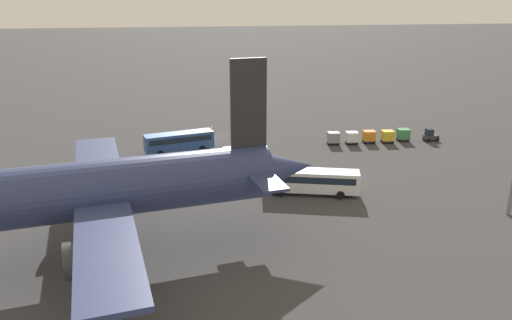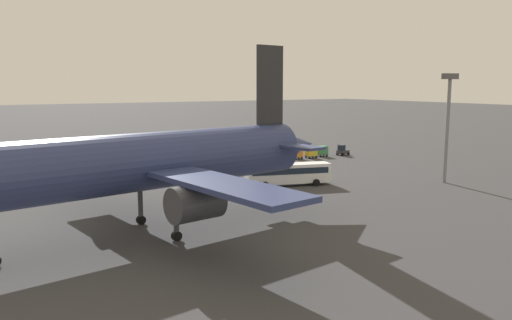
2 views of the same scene
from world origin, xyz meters
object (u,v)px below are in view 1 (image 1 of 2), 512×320
(shuttle_bus_far, at_px, (311,180))
(baggage_tug, at_px, (430,135))
(airplane, at_px, (86,192))
(cargo_cart_grey, at_px, (333,137))
(cargo_cart_white, at_px, (352,137))
(cargo_cart_green, at_px, (403,134))
(shuttle_bus_near, at_px, (179,140))
(cargo_cart_orange, at_px, (369,136))
(worker_person, at_px, (212,131))
(cargo_cart_yellow, at_px, (388,136))

(shuttle_bus_far, height_order, baggage_tug, shuttle_bus_far)
(airplane, height_order, cargo_cart_grey, airplane)
(cargo_cart_white, xyz_separation_m, cargo_cart_grey, (3.09, -0.27, 0.00))
(cargo_cart_green, bearing_deg, shuttle_bus_near, 0.30)
(shuttle_bus_far, bearing_deg, cargo_cart_white, -106.16)
(cargo_cart_orange, distance_m, cargo_cart_grey, 6.18)
(worker_person, xyz_separation_m, cargo_cart_orange, (-25.65, 8.67, 0.32))
(cargo_cart_green, bearing_deg, worker_person, -14.84)
(shuttle_bus_near, height_order, baggage_tug, shuttle_bus_near)
(cargo_cart_green, relative_size, cargo_cart_white, 1.00)
(worker_person, relative_size, cargo_cart_yellow, 0.81)
(cargo_cart_orange, bearing_deg, shuttle_bus_far, 52.34)
(cargo_cart_green, bearing_deg, cargo_cart_white, 2.68)
(baggage_tug, xyz_separation_m, cargo_cart_green, (4.53, -0.78, 0.25))
(cargo_cart_yellow, bearing_deg, airplane, 36.74)
(shuttle_bus_far, height_order, cargo_cart_orange, shuttle_bus_far)
(worker_person, relative_size, cargo_cart_grey, 0.81)
(shuttle_bus_near, bearing_deg, cargo_cart_grey, 166.25)
(cargo_cart_yellow, bearing_deg, cargo_cart_orange, -6.88)
(cargo_cart_green, bearing_deg, airplane, 35.37)
(cargo_cart_white, bearing_deg, shuttle_bus_far, 58.03)
(cargo_cart_green, height_order, cargo_cart_grey, same)
(cargo_cart_orange, distance_m, cargo_cart_white, 3.09)
(worker_person, bearing_deg, cargo_cart_orange, 161.32)
(airplane, distance_m, cargo_cart_grey, 47.31)
(shuttle_bus_near, xyz_separation_m, cargo_cart_green, (-37.61, -0.20, -0.66))
(airplane, bearing_deg, worker_person, -118.60)
(airplane, xyz_separation_m, cargo_cart_yellow, (-43.08, -32.16, -5.66))
(shuttle_bus_near, relative_size, cargo_cart_white, 5.14)
(shuttle_bus_near, xyz_separation_m, cargo_cart_white, (-28.35, 0.24, -0.66))
(shuttle_bus_far, relative_size, cargo_cart_orange, 5.65)
(cargo_cart_orange, relative_size, cargo_cart_grey, 1.00)
(cargo_cart_grey, bearing_deg, shuttle_bus_far, 65.17)
(cargo_cart_white, bearing_deg, shuttle_bus_near, -0.48)
(airplane, xyz_separation_m, worker_person, (-14.34, -41.20, -5.98))
(shuttle_bus_near, relative_size, cargo_cart_green, 5.14)
(shuttle_bus_far, distance_m, baggage_tug, 32.73)
(shuttle_bus_far, height_order, cargo_cart_white, shuttle_bus_far)
(cargo_cart_green, bearing_deg, cargo_cart_yellow, 11.21)
(shuttle_bus_near, xyz_separation_m, cargo_cart_grey, (-25.26, -0.03, -0.66))
(airplane, xyz_separation_m, cargo_cart_white, (-36.90, -32.34, -5.66))
(baggage_tug, bearing_deg, cargo_cart_orange, -8.16)
(cargo_cart_grey, bearing_deg, airplane, 43.96)
(airplane, relative_size, cargo_cart_white, 20.94)
(shuttle_bus_near, height_order, shuttle_bus_far, shuttle_bus_near)
(shuttle_bus_far, xyz_separation_m, worker_person, (10.13, -28.77, -0.97))
(shuttle_bus_near, distance_m, baggage_tug, 42.16)
(airplane, xyz_separation_m, cargo_cart_green, (-46.17, -32.77, -5.66))
(baggage_tug, height_order, worker_person, baggage_tug)
(shuttle_bus_near, bearing_deg, cargo_cart_orange, 166.10)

